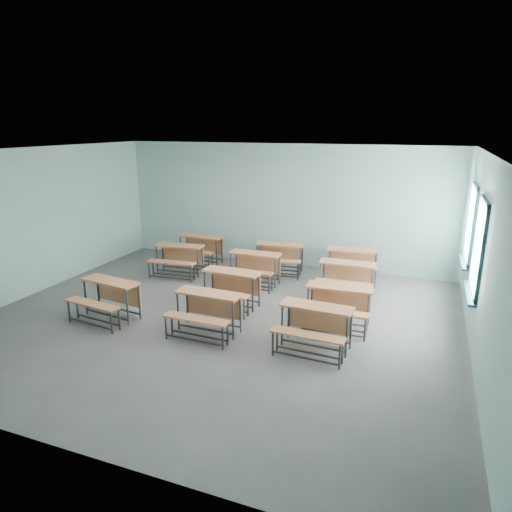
# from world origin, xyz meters

# --- Properties ---
(room) EXTENTS (9.04, 8.04, 3.24)m
(room) POSITION_xyz_m (0.08, 0.03, 1.60)
(room) COLOR slate
(room) RESTS_ON ground
(desk_unit_r0c0) EXTENTS (1.31, 0.97, 0.76)m
(desk_unit_r0c0) POSITION_xyz_m (-2.02, -0.73, 0.51)
(desk_unit_r0c0) COLOR #C87448
(desk_unit_r0c0) RESTS_ON ground
(desk_unit_r0c1) EXTENTS (1.23, 0.84, 0.76)m
(desk_unit_r0c1) POSITION_xyz_m (0.06, -0.63, 0.51)
(desk_unit_r0c1) COLOR #C87448
(desk_unit_r0c1) RESTS_ON ground
(desk_unit_r0c2) EXTENTS (1.25, 0.87, 0.76)m
(desk_unit_r0c2) POSITION_xyz_m (2.03, -0.55, 0.51)
(desk_unit_r0c2) COLOR #C87448
(desk_unit_r0c2) RESTS_ON ground
(desk_unit_r1c1) EXTENTS (1.26, 0.88, 0.76)m
(desk_unit_r1c1) POSITION_xyz_m (-0.06, 0.66, 0.51)
(desk_unit_r1c1) COLOR #C87448
(desk_unit_r1c1) RESTS_ON ground
(desk_unit_r1c2) EXTENTS (1.24, 0.86, 0.76)m
(desk_unit_r1c2) POSITION_xyz_m (2.22, 0.53, 0.51)
(desk_unit_r1c2) COLOR #C87448
(desk_unit_r1c2) RESTS_ON ground
(desk_unit_r2c0) EXTENTS (1.28, 0.91, 0.76)m
(desk_unit_r2c0) POSITION_xyz_m (-2.14, 2.12, 0.51)
(desk_unit_r2c0) COLOR #C87448
(desk_unit_r2c0) RESTS_ON ground
(desk_unit_r2c1) EXTENTS (1.22, 0.82, 0.76)m
(desk_unit_r2c1) POSITION_xyz_m (-0.10, 2.13, 0.51)
(desk_unit_r2c1) COLOR #C87448
(desk_unit_r2c1) RESTS_ON ground
(desk_unit_r2c2) EXTENTS (1.23, 0.84, 0.76)m
(desk_unit_r2c2) POSITION_xyz_m (2.08, 2.13, 0.51)
(desk_unit_r2c2) COLOR #C87448
(desk_unit_r2c2) RESTS_ON ground
(desk_unit_r3c0) EXTENTS (1.25, 0.87, 0.76)m
(desk_unit_r3c0) POSITION_xyz_m (-2.11, 3.21, 0.51)
(desk_unit_r3c0) COLOR #C87448
(desk_unit_r3c0) RESTS_ON ground
(desk_unit_r3c1) EXTENTS (1.31, 0.97, 0.76)m
(desk_unit_r3c1) POSITION_xyz_m (0.19, 3.18, 0.51)
(desk_unit_r3c1) COLOR #C87448
(desk_unit_r3c1) RESTS_ON ground
(desk_unit_r3c2) EXTENTS (1.30, 0.95, 0.76)m
(desk_unit_r3c2) POSITION_xyz_m (2.02, 3.29, 0.51)
(desk_unit_r3c2) COLOR #C87448
(desk_unit_r3c2) RESTS_ON ground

